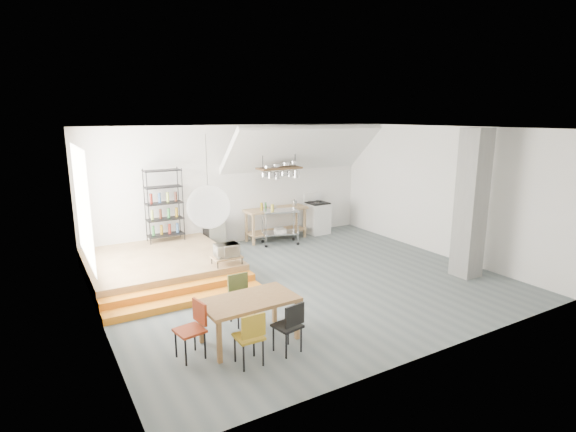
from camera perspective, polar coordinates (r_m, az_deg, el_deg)
floor at (r=9.66m, az=1.83°, el=-8.24°), size 8.00×8.00×0.00m
wall_back at (r=12.27m, az=-6.86°, el=3.92°), size 8.00×0.04×3.20m
wall_left at (r=7.89m, az=-23.51°, el=-1.94°), size 0.04×7.00×3.20m
wall_right at (r=11.81m, az=18.58°, el=3.01°), size 0.04×7.00×3.20m
ceiling at (r=9.03m, az=1.98°, el=11.10°), size 8.00×7.00×0.02m
slope_ceiling at (r=12.47m, az=1.83°, el=8.54°), size 4.40×1.44×1.32m
window_pane at (r=9.31m, az=-24.67°, el=1.32°), size 0.02×2.50×2.20m
platform at (r=10.42m, az=-16.03°, el=-5.99°), size 3.00×3.00×0.40m
step_lower at (r=8.70m, az=-12.67°, el=-10.50°), size 3.00×0.35×0.13m
step_upper at (r=8.99m, az=-13.38°, el=-9.32°), size 3.00×0.35×0.27m
concrete_column at (r=10.34m, az=22.24°, el=1.43°), size 0.50×0.50×3.20m
kitchen_counter at (r=12.62m, az=-1.53°, el=-0.25°), size 1.80×0.60×0.91m
stove at (r=13.37m, az=3.72°, el=-0.18°), size 0.60×0.60×1.18m
pot_rack at (r=12.20m, az=-0.94°, el=5.75°), size 1.20×0.50×1.43m
wire_shelving at (r=11.39m, az=-15.47°, el=1.48°), size 0.88×0.38×1.80m
microwave_shelf at (r=9.50m, az=-7.78°, el=-5.22°), size 0.60×0.40×0.16m
paper_lantern at (r=6.33m, az=-10.07°, el=1.12°), size 0.60×0.60×0.60m
dining_table at (r=7.05m, az=-4.98°, el=-11.01°), size 1.49×0.88×0.70m
chair_mustard at (r=6.44m, az=-4.77°, el=-14.73°), size 0.37×0.37×0.81m
chair_black at (r=6.74m, az=0.28°, el=-13.47°), size 0.43×0.43×0.80m
chair_olive at (r=7.72m, az=-6.03°, el=-9.86°), size 0.38×0.38×0.83m
chair_red at (r=6.79m, az=-11.88°, el=-13.37°), size 0.44×0.44×0.83m
rolling_cart at (r=12.18m, az=-1.02°, el=-0.77°), size 1.06×0.77×0.95m
mini_fridge at (r=11.97m, az=-9.32°, el=-2.23°), size 0.47×0.47×0.80m
microwave at (r=9.46m, az=-7.81°, el=-4.34°), size 0.50×0.35×0.27m
bowl at (r=12.45m, az=-1.95°, el=1.04°), size 0.30×0.30×0.06m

